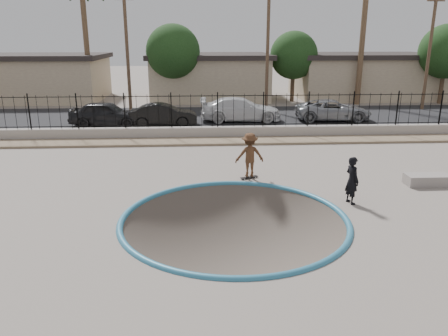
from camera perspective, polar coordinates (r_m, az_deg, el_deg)
name	(u,v)px	position (r m, az deg, el deg)	size (l,w,h in m)	color
ground	(217,149)	(26.07, -0.98, 2.47)	(120.00, 120.00, 2.20)	gray
bowl_pit	(234,220)	(13.40, 1.34, -6.77)	(6.84, 6.84, 1.80)	#4C423A
coping_ring	(234,220)	(13.40, 1.34, -6.77)	(7.04, 7.04, 0.20)	teal
rock_strip	(219,141)	(23.08, -0.71, 3.52)	(42.00, 1.60, 0.11)	#8F785E
retaining_wall	(218,132)	(24.10, -0.83, 4.69)	(42.00, 0.45, 0.60)	gray
fence	(218,111)	(23.87, -0.84, 7.51)	(40.00, 0.04, 1.80)	black
street	(213,116)	(30.72, -1.39, 6.80)	(90.00, 8.00, 0.04)	black
house_west	(38,77)	(42.26, -23.09, 10.91)	(11.60, 8.60, 3.90)	tan
house_center	(210,76)	(39.89, -1.90, 11.94)	(10.60, 8.60, 3.90)	tan
house_east	(363,75)	(42.62, 17.68, 11.49)	(12.60, 8.60, 3.90)	tan
palm_mid	(84,19)	(38.32, -17.79, 18.05)	(2.30, 2.30, 9.30)	brown
palm_right	(365,10)	(37.62, 17.93, 19.05)	(2.30, 2.30, 10.30)	brown
utility_pole_left	(127,46)	(32.62, -12.57, 15.28)	(1.70, 0.24, 9.00)	#473323
utility_pole_mid	(268,42)	(32.63, 5.74, 16.02)	(1.70, 0.24, 9.50)	#473323
utility_pole_right	(430,46)	(36.46, 25.32, 14.24)	(1.70, 0.24, 9.00)	#473323
street_tree_left	(173,52)	(36.31, -6.68, 14.86)	(4.32, 4.32, 6.36)	#473323
street_tree_mid	(294,55)	(38.12, 9.10, 14.32)	(3.96, 3.96, 5.83)	#473323
street_tree_right	(446,52)	(40.55, 27.05, 13.39)	(4.32, 4.32, 6.36)	#473323
skater	(250,157)	(16.96, 3.35, 1.40)	(1.11, 0.64, 1.72)	brown
skateboard	(249,177)	(17.19, 3.31, -1.20)	(0.75, 0.47, 0.06)	black
videographer	(352,180)	(15.03, 16.38, -1.55)	(0.58, 0.38, 1.60)	black
concrete_ledge	(427,180)	(18.07, 24.99, -1.40)	(1.60, 0.70, 0.40)	gray
car_a	(106,114)	(28.09, -15.14, 6.88)	(1.78, 4.44, 1.51)	black
car_b	(163,115)	(27.43, -7.93, 6.91)	(1.44, 4.14, 1.36)	black
car_c	(241,109)	(28.73, 2.20, 7.67)	(2.13, 5.24, 1.52)	silver
car_d	(333,110)	(29.80, 14.05, 7.35)	(2.25, 4.89, 1.36)	gray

